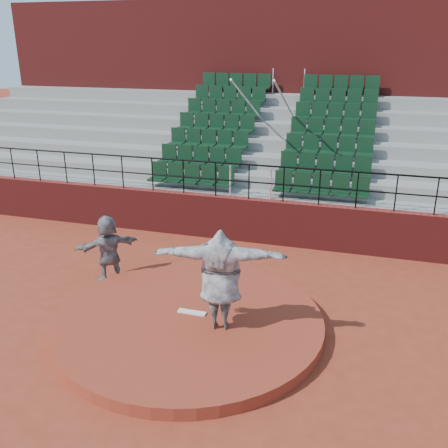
{
  "coord_description": "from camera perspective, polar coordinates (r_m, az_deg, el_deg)",
  "views": [
    {
      "loc": [
        3.24,
        -8.4,
        5.59
      ],
      "look_at": [
        0.0,
        2.5,
        1.4
      ],
      "focal_mm": 40.0,
      "sensor_mm": 36.0,
      "label": 1
    }
  ],
  "objects": [
    {
      "name": "ground",
      "position": [
        10.6,
        -3.94,
        -11.66
      ],
      "size": [
        90.0,
        90.0,
        0.0
      ],
      "primitive_type": "plane",
      "color": "maroon",
      "rests_on": "ground"
    },
    {
      "name": "pitchers_mound",
      "position": [
        10.53,
        -3.95,
        -11.09
      ],
      "size": [
        5.5,
        5.5,
        0.25
      ],
      "primitive_type": "cylinder",
      "color": "maroon",
      "rests_on": "ground"
    },
    {
      "name": "pitching_rubber",
      "position": [
        10.58,
        -3.69,
        -10.04
      ],
      "size": [
        0.6,
        0.15,
        0.03
      ],
      "primitive_type": "cube",
      "color": "white",
      "rests_on": "pitchers_mound"
    },
    {
      "name": "boundary_wall",
      "position": [
        14.64,
        2.79,
        0.49
      ],
      "size": [
        24.0,
        0.3,
        1.3
      ],
      "primitive_type": "cube",
      "color": "maroon",
      "rests_on": "ground"
    },
    {
      "name": "wall_railing",
      "position": [
        14.24,
        2.88,
        5.72
      ],
      "size": [
        24.04,
        0.05,
        1.03
      ],
      "color": "black",
      "rests_on": "boundary_wall"
    },
    {
      "name": "seating_deck",
      "position": [
        17.84,
        5.68,
        6.65
      ],
      "size": [
        24.0,
        5.97,
        4.63
      ],
      "color": "gray",
      "rests_on": "ground"
    },
    {
      "name": "press_box_facade",
      "position": [
        21.34,
        8.01,
        14.56
      ],
      "size": [
        24.0,
        3.0,
        7.1
      ],
      "primitive_type": "cube",
      "color": "maroon",
      "rests_on": "ground"
    },
    {
      "name": "pitcher",
      "position": [
        9.65,
        -0.43,
        -6.32
      ],
      "size": [
        2.61,
        1.14,
        2.06
      ],
      "primitive_type": "imported",
      "rotation": [
        0.0,
        0.0,
        3.32
      ],
      "color": "black",
      "rests_on": "pitchers_mound"
    },
    {
      "name": "fielder",
      "position": [
        12.46,
        -13.08,
        -2.75
      ],
      "size": [
        1.49,
        1.41,
        1.68
      ],
      "primitive_type": "imported",
      "rotation": [
        0.0,
        0.0,
        3.88
      ],
      "color": "black",
      "rests_on": "ground"
    }
  ]
}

